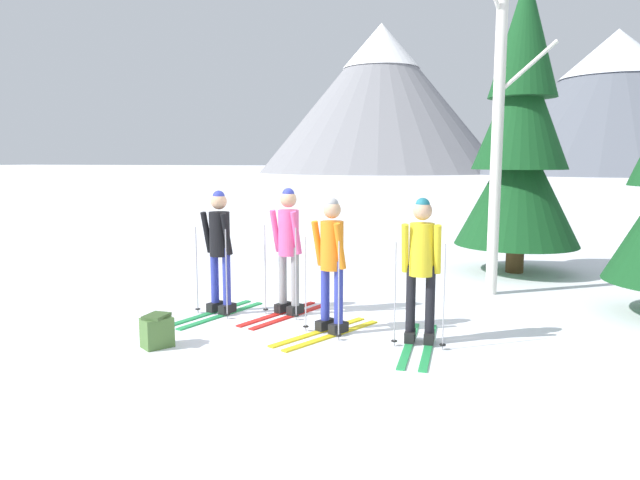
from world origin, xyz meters
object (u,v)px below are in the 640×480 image
Objects in this scene: skier_in_orange at (331,260)px; skier_in_yellow at (421,265)px; pine_tree_near at (520,139)px; skier_in_pink at (288,246)px; skier_in_black at (219,247)px; birch_tree_tall at (498,121)px; backpack_on_snow_front at (157,331)px.

skier_in_orange is 0.97× the size of skier_in_yellow.
pine_tree_near is at bearing 65.63° from skier_in_orange.
skier_in_pink is 2.04m from skier_in_yellow.
birch_tree_tall is at bearing 34.13° from skier_in_black.
skier_in_pink is 0.33× the size of birch_tree_tall.
pine_tree_near is 7.44m from backpack_on_snow_front.
birch_tree_tall reaches higher than skier_in_yellow.
skier_in_pink is (0.91, 0.25, 0.03)m from skier_in_black.
skier_in_yellow is at bearing -21.14° from skier_in_pink.
skier_in_yellow is at bearing -102.39° from pine_tree_near.
skier_in_yellow is (1.90, -0.74, -0.04)m from skier_in_pink.
skier_in_pink reaches higher than skier_in_black.
skier_in_pink reaches higher than skier_in_orange.
skier_in_pink is 2.14m from backpack_on_snow_front.
skier_in_yellow is (2.81, -0.49, -0.01)m from skier_in_black.
backpack_on_snow_front is (-1.71, -1.14, -0.71)m from skier_in_orange.
skier_in_black is 2.85m from skier_in_yellow.
skier_in_orange is at bearing -12.99° from skier_in_black.
skier_in_orange is (0.81, -0.64, -0.05)m from skier_in_pink.
birch_tree_tall is (2.62, 2.14, 1.74)m from skier_in_pink.
pine_tree_near is (2.16, 4.78, 1.59)m from skier_in_orange.
backpack_on_snow_front is (0.00, -1.53, -0.74)m from skier_in_black.
pine_tree_near reaches higher than birch_tree_tall.
pine_tree_near is (2.97, 4.13, 1.54)m from skier_in_pink.
backpack_on_snow_front is at bearing -123.25° from pine_tree_near.
skier_in_yellow is 4.29× the size of backpack_on_snow_front.
pine_tree_near reaches higher than skier_in_yellow.
pine_tree_near is at bearing 48.48° from skier_in_black.
skier_in_orange is at bearing -38.62° from skier_in_pink.
skier_in_yellow is (1.10, -0.09, 0.02)m from skier_in_orange.
skier_in_pink reaches higher than skier_in_yellow.
skier_in_pink is 5.32m from pine_tree_near.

